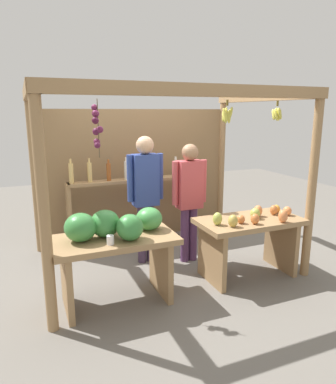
{
  "coord_description": "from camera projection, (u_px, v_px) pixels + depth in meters",
  "views": [
    {
      "loc": [
        -1.6,
        -4.08,
        1.96
      ],
      "look_at": [
        0.0,
        -0.2,
        1.0
      ],
      "focal_mm": 32.94,
      "sensor_mm": 36.0,
      "label": 1
    }
  ],
  "objects": [
    {
      "name": "ground_plane",
      "position": [
        162.0,
        261.0,
        4.7
      ],
      "size": [
        12.0,
        12.0,
        0.0
      ],
      "primitive_type": "plane",
      "color": "slate",
      "rests_on": "ground"
    },
    {
      "name": "market_stall",
      "position": [
        150.0,
        160.0,
        4.82
      ],
      "size": [
        3.07,
        2.14,
        2.21
      ],
      "color": "#99754C",
      "rests_on": "ground"
    },
    {
      "name": "fruit_counter_left",
      "position": [
        114.0,
        241.0,
        3.56
      ],
      "size": [
        1.24,
        0.64,
        1.0
      ],
      "color": "#99754C",
      "rests_on": "ground"
    },
    {
      "name": "fruit_counter_right",
      "position": [
        250.0,
        233.0,
        4.19
      ],
      "size": [
        1.24,
        0.65,
        0.87
      ],
      "color": "#99754C",
      "rests_on": "ground"
    },
    {
      "name": "bottle_shelf_unit",
      "position": [
        136.0,
        192.0,
        5.17
      ],
      "size": [
        1.97,
        0.22,
        1.34
      ],
      "color": "#99754C",
      "rests_on": "ground"
    },
    {
      "name": "vendor_man",
      "position": [
        146.0,
        188.0,
        4.49
      ],
      "size": [
        0.48,
        0.22,
        1.66
      ],
      "rotation": [
        0.0,
        0.0,
        -0.01
      ],
      "color": "#423049",
      "rests_on": "ground"
    },
    {
      "name": "vendor_woman",
      "position": [
        189.0,
        193.0,
        4.55
      ],
      "size": [
        0.48,
        0.21,
        1.56
      ],
      "rotation": [
        0.0,
        0.0,
        -0.15
      ],
      "color": "#55325B",
      "rests_on": "ground"
    }
  ]
}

